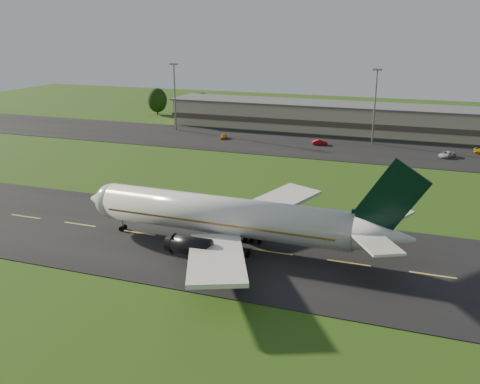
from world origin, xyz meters
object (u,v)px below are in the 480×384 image
(terminal, at_px, (384,120))
(service_vehicle_b, at_px, (320,142))
(service_vehicle_c, at_px, (447,154))
(light_mast_west, at_px, (175,89))
(light_mast_centre, at_px, (375,97))
(airliner, at_px, (229,217))
(service_vehicle_a, at_px, (223,136))

(terminal, relative_size, service_vehicle_b, 34.97)
(service_vehicle_c, bearing_deg, light_mast_west, -157.56)
(service_vehicle_b, bearing_deg, terminal, -51.39)
(light_mast_centre, bearing_deg, light_mast_west, 180.00)
(airliner, distance_m, light_mast_centre, 81.26)
(service_vehicle_a, distance_m, service_vehicle_b, 27.88)
(airliner, height_order, service_vehicle_a, airliner)
(light_mast_west, xyz_separation_m, service_vehicle_c, (79.25, -9.88, -11.93))
(service_vehicle_b, bearing_deg, airliner, 162.67)
(terminal, height_order, service_vehicle_c, terminal)
(light_mast_west, height_order, service_vehicle_b, light_mast_west)
(airliner, bearing_deg, service_vehicle_c, 67.21)
(light_mast_west, distance_m, service_vehicle_c, 80.75)
(terminal, bearing_deg, service_vehicle_a, -150.72)
(service_vehicle_c, bearing_deg, service_vehicle_a, -152.57)
(light_mast_centre, bearing_deg, terminal, 85.05)
(light_mast_centre, height_order, service_vehicle_a, light_mast_centre)
(airliner, distance_m, light_mast_west, 93.84)
(airliner, relative_size, service_vehicle_b, 12.36)
(light_mast_west, distance_m, service_vehicle_a, 23.67)
(light_mast_west, height_order, service_vehicle_c, light_mast_west)
(airliner, xyz_separation_m, service_vehicle_c, (30.90, 70.14, -3.85))
(airliner, distance_m, service_vehicle_a, 78.23)
(service_vehicle_b, bearing_deg, light_mast_centre, -82.36)
(service_vehicle_a, height_order, service_vehicle_c, service_vehicle_c)
(light_mast_west, bearing_deg, service_vehicle_a, -22.02)
(airliner, xyz_separation_m, light_mast_west, (-48.35, 80.01, 8.08))
(terminal, distance_m, light_mast_centre, 18.45)
(service_vehicle_a, bearing_deg, light_mast_centre, -2.73)
(light_mast_west, relative_size, service_vehicle_b, 4.91)
(terminal, distance_m, service_vehicle_a, 48.83)
(terminal, bearing_deg, airliner, -97.73)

